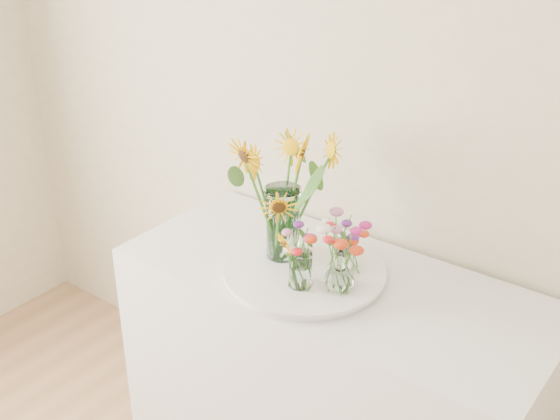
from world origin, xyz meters
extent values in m
cube|color=white|center=(-0.07, 1.93, 0.45)|extent=(1.40, 0.60, 0.90)
cylinder|color=white|center=(-0.14, 1.88, 0.91)|extent=(0.49, 0.49, 0.02)
cylinder|color=#ACD8D4|center=(-0.25, 1.90, 1.05)|extent=(0.14, 0.14, 0.25)
cylinder|color=white|center=(-0.10, 1.79, 0.98)|extent=(0.07, 0.07, 0.12)
cylinder|color=white|center=(-0.05, 1.95, 0.98)|extent=(0.08, 0.08, 0.10)
camera|label=1|loc=(0.93, 0.32, 2.07)|focal=45.00mm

